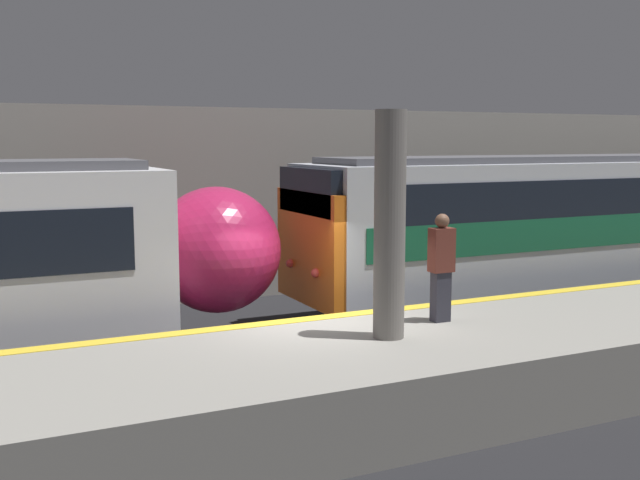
{
  "coord_description": "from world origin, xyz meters",
  "views": [
    {
      "loc": [
        -5.06,
        -11.03,
        3.99
      ],
      "look_at": [
        0.64,
        1.02,
        2.22
      ],
      "focal_mm": 42.0,
      "sensor_mm": 36.0,
      "label": 1
    }
  ],
  "objects": [
    {
      "name": "platform",
      "position": [
        0.0,
        -1.77,
        0.55
      ],
      "size": [
        40.0,
        3.53,
        1.1
      ],
      "color": "gray",
      "rests_on": "ground"
    },
    {
      "name": "ground_plane",
      "position": [
        0.0,
        0.0,
        0.0
      ],
      "size": [
        120.0,
        120.0,
        0.0
      ],
      "primitive_type": "plane",
      "color": "black"
    },
    {
      "name": "station_rear_barrier",
      "position": [
        0.0,
        6.78,
        2.4
      ],
      "size": [
        50.0,
        0.15,
        4.8
      ],
      "color": "#9E998E",
      "rests_on": "ground"
    },
    {
      "name": "support_pillar_near",
      "position": [
        0.48,
        -1.68,
        2.76
      ],
      "size": [
        0.46,
        0.46,
        3.34
      ],
      "color": "slate",
      "rests_on": "platform"
    },
    {
      "name": "person_waiting",
      "position": [
        1.74,
        -1.19,
        2.02
      ],
      "size": [
        0.38,
        0.24,
        1.75
      ],
      "color": "#2D2D38",
      "rests_on": "platform"
    }
  ]
}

